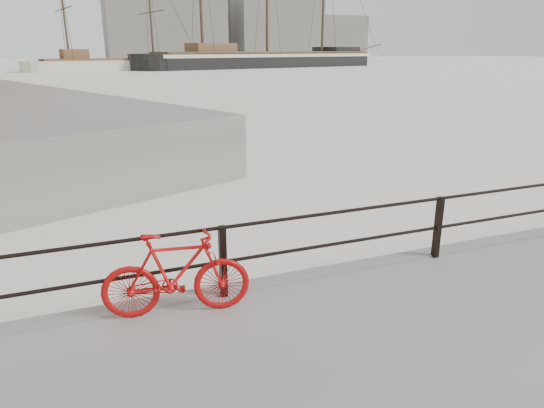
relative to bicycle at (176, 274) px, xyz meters
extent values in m
plane|color=white|center=(4.16, 0.38, -0.89)|extent=(400.00, 400.00, 0.00)
imported|color=#A80B0B|center=(0.00, 0.00, 0.00)|extent=(1.82, 0.58, 1.09)
cube|color=gray|center=(24.16, 140.38, 8.11)|extent=(32.00, 18.00, 18.00)
cube|color=gray|center=(59.16, 145.38, 11.11)|extent=(26.00, 20.00, 24.00)
cube|color=gray|center=(82.16, 150.38, 6.11)|extent=(20.00, 16.00, 14.00)
camera|label=1|loc=(-0.89, -5.45, 2.63)|focal=32.00mm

